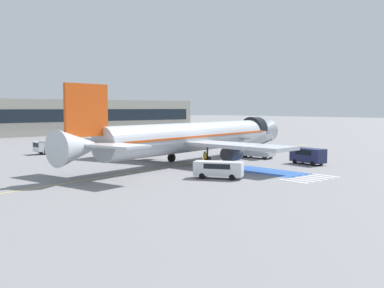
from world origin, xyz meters
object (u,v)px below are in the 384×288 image
(service_van_0, at_px, (308,155))
(service_van_1, at_px, (218,168))
(ground_crew_1, at_px, (205,157))
(ground_crew_0, at_px, (203,163))
(airliner, at_px, (194,137))
(terminal_building, at_px, (47,117))
(boarding_stairs_forward, at_px, (257,152))
(fuel_tanker, at_px, (64,143))

(service_van_0, height_order, service_van_1, service_van_0)
(ground_crew_1, bearing_deg, service_van_0, 172.10)
(ground_crew_1, bearing_deg, service_van_1, 83.72)
(service_van_0, relative_size, ground_crew_0, 3.01)
(airliner, bearing_deg, ground_crew_0, -46.21)
(airliner, distance_m, terminal_building, 76.92)
(boarding_stairs_forward, relative_size, ground_crew_0, 3.29)
(service_van_1, bearing_deg, boarding_stairs_forward, 175.94)
(service_van_1, xyz_separation_m, ground_crew_1, (6.60, 9.15, -0.03))
(airliner, xyz_separation_m, ground_crew_1, (-1.06, -3.40, -2.47))
(airliner, bearing_deg, service_van_0, 28.75)
(service_van_1, relative_size, terminal_building, 0.06)
(service_van_0, relative_size, terminal_building, 0.05)
(boarding_stairs_forward, relative_size, service_van_1, 1.02)
(fuel_tanker, xyz_separation_m, ground_crew_1, (6.35, -28.38, -0.55))
(boarding_stairs_forward, bearing_deg, ground_crew_1, 173.08)
(boarding_stairs_forward, xyz_separation_m, terminal_building, (1.47, 78.39, 4.04))
(service_van_0, bearing_deg, airliner, 136.03)
(fuel_tanker, relative_size, ground_crew_0, 5.92)
(boarding_stairs_forward, xyz_separation_m, service_van_1, (-18.47, -10.08, 0.16))
(boarding_stairs_forward, distance_m, service_van_0, 9.49)
(fuel_tanker, bearing_deg, ground_crew_1, -169.87)
(ground_crew_0, height_order, ground_crew_1, ground_crew_1)
(service_van_0, relative_size, service_van_1, 0.94)
(fuel_tanker, relative_size, terminal_building, 0.10)
(fuel_tanker, relative_size, ground_crew_1, 5.28)
(ground_crew_0, bearing_deg, service_van_0, 157.46)
(airliner, height_order, boarding_stairs_forward, airliner)
(boarding_stairs_forward, distance_m, service_van_1, 21.04)
(service_van_1, bearing_deg, terminal_building, -135.38)
(fuel_tanker, distance_m, ground_crew_0, 32.39)
(airliner, distance_m, boarding_stairs_forward, 11.39)
(airliner, bearing_deg, boarding_stairs_forward, 65.73)
(service_van_1, height_order, terminal_building, terminal_building)
(ground_crew_0, bearing_deg, ground_crew_1, -141.41)
(airliner, relative_size, terminal_building, 0.46)
(service_van_0, bearing_deg, ground_crew_1, 148.41)
(boarding_stairs_forward, bearing_deg, service_van_0, -105.94)
(ground_crew_0, height_order, terminal_building, terminal_building)
(service_van_1, bearing_deg, ground_crew_0, -148.94)
(fuel_tanker, distance_m, terminal_building, 54.71)
(terminal_building, bearing_deg, ground_crew_0, -101.78)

